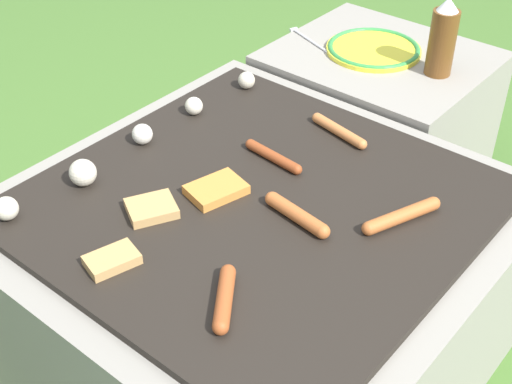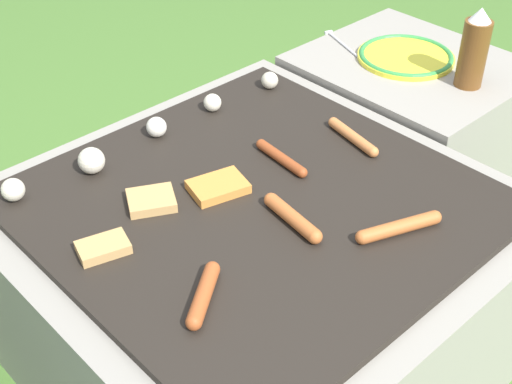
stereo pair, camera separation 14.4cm
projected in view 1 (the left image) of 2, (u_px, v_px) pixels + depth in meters
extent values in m
plane|color=#47702D|center=(256.00, 348.00, 1.73)|extent=(14.00, 14.00, 0.00)
cube|color=gray|center=(256.00, 283.00, 1.60)|extent=(0.96, 0.96, 0.44)
cube|color=black|center=(256.00, 203.00, 1.46)|extent=(0.84, 0.84, 0.02)
cube|color=gray|center=(374.00, 124.00, 2.13)|extent=(0.50, 0.57, 0.45)
cylinder|color=#A34C23|center=(224.00, 298.00, 1.21)|extent=(0.12, 0.10, 0.03)
sphere|color=#A34C23|center=(221.00, 327.00, 1.16)|extent=(0.03, 0.03, 0.03)
sphere|color=#A34C23|center=(228.00, 272.00, 1.26)|extent=(0.03, 0.03, 0.03)
cylinder|color=#B7602D|center=(402.00, 216.00, 1.39)|extent=(0.16, 0.08, 0.03)
sphere|color=#B7602D|center=(369.00, 228.00, 1.36)|extent=(0.03, 0.03, 0.03)
sphere|color=#B7602D|center=(433.00, 203.00, 1.42)|extent=(0.03, 0.03, 0.03)
cylinder|color=#B7602D|center=(297.00, 215.00, 1.40)|extent=(0.05, 0.14, 0.03)
sphere|color=#B7602D|center=(272.00, 199.00, 1.44)|extent=(0.03, 0.03, 0.03)
sphere|color=#B7602D|center=(323.00, 232.00, 1.35)|extent=(0.03, 0.03, 0.03)
cylinder|color=#93421E|center=(273.00, 156.00, 1.56)|extent=(0.04, 0.14, 0.02)
sphere|color=#93421E|center=(297.00, 169.00, 1.52)|extent=(0.02, 0.02, 0.02)
sphere|color=#93421E|center=(251.00, 144.00, 1.60)|extent=(0.02, 0.02, 0.02)
cylinder|color=#C6753D|center=(339.00, 131.00, 1.65)|extent=(0.05, 0.15, 0.02)
sphere|color=#C6753D|center=(317.00, 118.00, 1.69)|extent=(0.02, 0.02, 0.02)
sphere|color=#C6753D|center=(362.00, 144.00, 1.60)|extent=(0.02, 0.02, 0.02)
cube|color=tan|center=(152.00, 208.00, 1.42)|extent=(0.12, 0.12, 0.02)
cube|color=tan|center=(112.00, 260.00, 1.30)|extent=(0.11, 0.09, 0.02)
cube|color=#D18438|center=(216.00, 190.00, 1.47)|extent=(0.13, 0.11, 0.02)
sphere|color=beige|center=(6.00, 208.00, 1.40)|extent=(0.05, 0.05, 0.05)
sphere|color=beige|center=(83.00, 173.00, 1.48)|extent=(0.06, 0.06, 0.06)
sphere|color=silver|center=(141.00, 135.00, 1.61)|extent=(0.05, 0.05, 0.05)
sphere|color=beige|center=(194.00, 106.00, 1.72)|extent=(0.04, 0.04, 0.04)
sphere|color=beige|center=(247.00, 80.00, 1.82)|extent=(0.04, 0.04, 0.04)
cylinder|color=yellow|center=(374.00, 50.00, 2.00)|extent=(0.27, 0.27, 0.01)
torus|color=#338C3F|center=(374.00, 48.00, 2.00)|extent=(0.26, 0.26, 0.01)
cylinder|color=brown|center=(442.00, 43.00, 1.85)|extent=(0.07, 0.07, 0.18)
cone|color=white|center=(448.00, 4.00, 1.79)|extent=(0.06, 0.06, 0.04)
cylinder|color=silver|center=(311.00, 41.00, 2.05)|extent=(0.07, 0.18, 0.01)
cube|color=silver|center=(294.00, 29.00, 2.12)|extent=(0.03, 0.02, 0.01)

